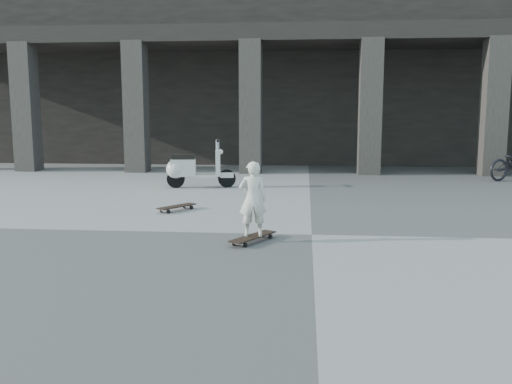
# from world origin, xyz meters

# --- Properties ---
(ground) EXTENTS (90.00, 90.00, 0.00)m
(ground) POSITION_xyz_m (0.00, 0.00, 0.00)
(ground) COLOR #4B4B49
(ground) RESTS_ON ground
(colonnade) EXTENTS (28.00, 8.82, 6.00)m
(colonnade) POSITION_xyz_m (-0.00, 13.77, 3.03)
(colonnade) COLOR black
(colonnade) RESTS_ON ground
(longboard) EXTENTS (0.63, 0.89, 0.09)m
(longboard) POSITION_xyz_m (-0.84, -0.56, 0.07)
(longboard) COLOR black
(longboard) RESTS_ON ground
(skateboard_spare) EXTENTS (0.64, 0.80, 0.10)m
(skateboard_spare) POSITION_xyz_m (-2.51, 1.80, 0.08)
(skateboard_spare) COLOR black
(skateboard_spare) RESTS_ON ground
(child) EXTENTS (0.42, 0.31, 1.07)m
(child) POSITION_xyz_m (-0.84, -0.56, 0.62)
(child) COLOR silver
(child) RESTS_ON longboard
(scooter) EXTENTS (1.70, 0.69, 1.19)m
(scooter) POSITION_xyz_m (-2.96, 5.01, 0.47)
(scooter) COLOR black
(scooter) RESTS_ON ground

